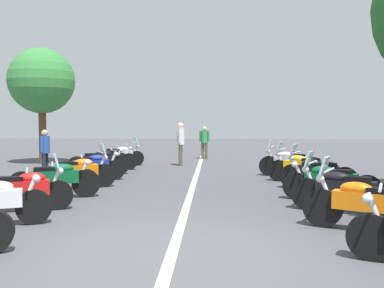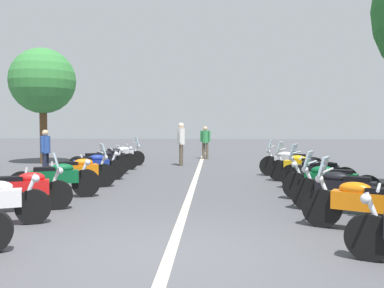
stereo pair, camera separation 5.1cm
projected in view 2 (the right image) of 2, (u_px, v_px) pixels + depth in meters
name	position (u px, v px, depth m)	size (l,w,h in m)	color
ground_plane	(170.00, 254.00, 5.73)	(80.00, 80.00, 0.00)	#4C4C51
lane_centre_stripe	(193.00, 185.00, 11.96)	(26.17, 0.16, 0.01)	beige
motorcycle_left_row_2	(24.00, 189.00, 8.43)	(0.93, 1.88, 1.19)	black
motorcycle_left_row_3	(55.00, 179.00, 9.88)	(0.96, 2.03, 1.02)	black
motorcycle_left_row_4	(78.00, 171.00, 11.35)	(1.16, 1.94, 1.22)	black
motorcycle_left_row_5	(92.00, 166.00, 12.93)	(0.90, 2.00, 0.99)	black
motorcycle_left_row_6	(100.00, 161.00, 14.28)	(1.06, 1.98, 1.02)	black
motorcycle_left_row_7	(111.00, 158.00, 15.74)	(0.80, 2.02, 0.99)	black
motorcycle_left_row_8	(120.00, 155.00, 17.19)	(1.08, 2.01, 1.20)	black
motorcycle_right_row_1	(365.00, 204.00, 6.82)	(1.12, 1.93, 1.22)	black
motorcycle_right_row_2	(344.00, 190.00, 8.24)	(1.12, 2.00, 1.22)	black
motorcycle_right_row_3	(330.00, 182.00, 9.52)	(0.91, 2.12, 1.00)	black
motorcycle_right_row_4	(317.00, 173.00, 10.99)	(1.11, 1.85, 1.22)	black
motorcycle_right_row_5	(303.00, 167.00, 12.42)	(1.13, 2.00, 1.22)	black
motorcycle_right_row_6	(290.00, 162.00, 13.85)	(0.89, 2.06, 1.23)	black
traffic_cone_0	(373.00, 189.00, 9.51)	(0.36, 0.36, 0.61)	orange
bystander_0	(205.00, 140.00, 20.52)	(0.32, 0.51, 1.61)	brown
bystander_1	(45.00, 149.00, 14.02)	(0.53, 0.32, 1.56)	#1E2338
bystander_2	(181.00, 140.00, 17.32)	(0.53, 0.32, 1.79)	brown
roadside_tree_1	(43.00, 81.00, 18.09)	(2.82, 2.82, 5.02)	brown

